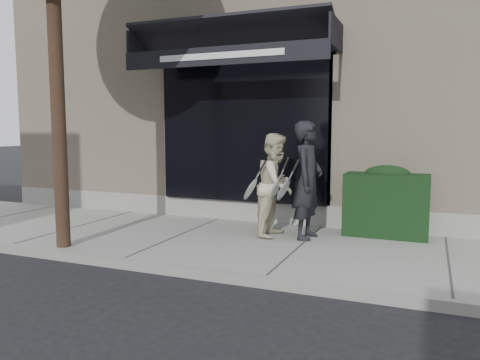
% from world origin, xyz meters
% --- Properties ---
extents(ground, '(80.00, 80.00, 0.00)m').
position_xyz_m(ground, '(0.00, 0.00, 0.00)').
color(ground, black).
rests_on(ground, ground).
extents(sidewalk, '(20.00, 3.00, 0.12)m').
position_xyz_m(sidewalk, '(0.00, 0.00, 0.06)').
color(sidewalk, gray).
rests_on(sidewalk, ground).
extents(curb, '(20.00, 0.10, 0.14)m').
position_xyz_m(curb, '(0.00, -1.55, 0.07)').
color(curb, gray).
rests_on(curb, ground).
extents(building_facade, '(14.30, 8.04, 5.64)m').
position_xyz_m(building_facade, '(-0.01, 4.96, 2.74)').
color(building_facade, beige).
rests_on(building_facade, ground).
extents(hedge, '(1.30, 0.70, 1.14)m').
position_xyz_m(hedge, '(1.10, 1.25, 0.66)').
color(hedge, black).
rests_on(hedge, sidewalk).
extents(pedestrian_front, '(0.76, 0.84, 1.84)m').
position_xyz_m(pedestrian_front, '(-0.03, 0.55, 1.04)').
color(pedestrian_front, black).
rests_on(pedestrian_front, sidewalk).
extents(pedestrian_back, '(0.75, 0.90, 1.64)m').
position_xyz_m(pedestrian_back, '(-0.54, 0.55, 0.94)').
color(pedestrian_back, beige).
rests_on(pedestrian_back, sidewalk).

